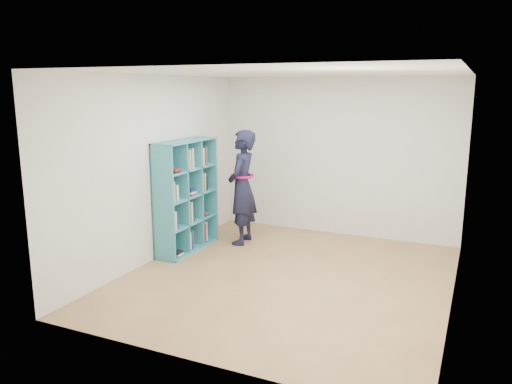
% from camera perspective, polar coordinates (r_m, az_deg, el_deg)
% --- Properties ---
extents(floor, '(4.50, 4.50, 0.00)m').
position_cam_1_polar(floor, '(6.61, 3.59, -9.71)').
color(floor, '#946B43').
rests_on(floor, ground).
extents(ceiling, '(4.50, 4.50, 0.00)m').
position_cam_1_polar(ceiling, '(6.15, 3.91, 13.45)').
color(ceiling, white).
rests_on(ceiling, wall_back).
extents(wall_left, '(0.02, 4.50, 2.60)m').
position_cam_1_polar(wall_left, '(7.19, -11.34, 2.61)').
color(wall_left, silver).
rests_on(wall_left, floor).
extents(wall_right, '(0.02, 4.50, 2.60)m').
position_cam_1_polar(wall_right, '(5.86, 22.35, -0.12)').
color(wall_right, silver).
rests_on(wall_right, floor).
extents(wall_back, '(4.00, 0.02, 2.60)m').
position_cam_1_polar(wall_back, '(8.36, 9.24, 3.96)').
color(wall_back, silver).
rests_on(wall_back, floor).
extents(wall_front, '(4.00, 0.02, 2.60)m').
position_cam_1_polar(wall_front, '(4.27, -7.06, -3.52)').
color(wall_front, silver).
rests_on(wall_front, floor).
extents(bookshelf, '(0.37, 1.25, 1.67)m').
position_cam_1_polar(bookshelf, '(7.56, -8.16, -0.59)').
color(bookshelf, teal).
rests_on(bookshelf, floor).
extents(person, '(0.52, 0.71, 1.79)m').
position_cam_1_polar(person, '(7.79, -1.60, 0.54)').
color(person, black).
rests_on(person, floor).
extents(smartphone, '(0.03, 0.09, 0.13)m').
position_cam_1_polar(smartphone, '(7.90, -2.39, 1.56)').
color(smartphone, silver).
rests_on(smartphone, person).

